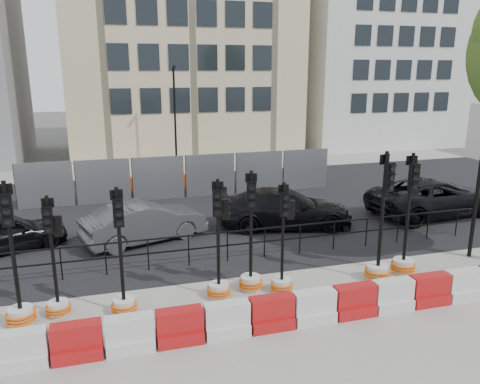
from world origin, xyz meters
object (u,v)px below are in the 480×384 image
object	(u,v)px
traffic_signal_a	(18,297)
traffic_signal_d	(219,271)
traffic_signal_h	(405,250)
car_a	(6,233)
car_c	(285,208)

from	to	relation	value
traffic_signal_a	traffic_signal_d	xyz separation A→B (m)	(4.74, 0.03, 0.04)
traffic_signal_h	car_a	distance (m)	12.50
traffic_signal_d	traffic_signal_h	xyz separation A→B (m)	(5.50, -0.02, -0.02)
traffic_signal_a	car_a	distance (m)	5.23
car_a	traffic_signal_d	bearing A→B (deg)	-151.84
traffic_signal_a	traffic_signal_d	world-z (taller)	traffic_signal_a
traffic_signal_a	traffic_signal_d	distance (m)	4.74
traffic_signal_a	traffic_signal_d	size ratio (longest dim) A/B	1.09
traffic_signal_a	traffic_signal_h	world-z (taller)	traffic_signal_h
traffic_signal_a	car_a	world-z (taller)	traffic_signal_a
car_c	traffic_signal_d	bearing A→B (deg)	155.36
traffic_signal_d	traffic_signal_h	size ratio (longest dim) A/B	0.89
car_a	car_c	distance (m)	9.63
traffic_signal_d	traffic_signal_h	distance (m)	5.50
car_a	car_c	size ratio (longest dim) A/B	0.76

